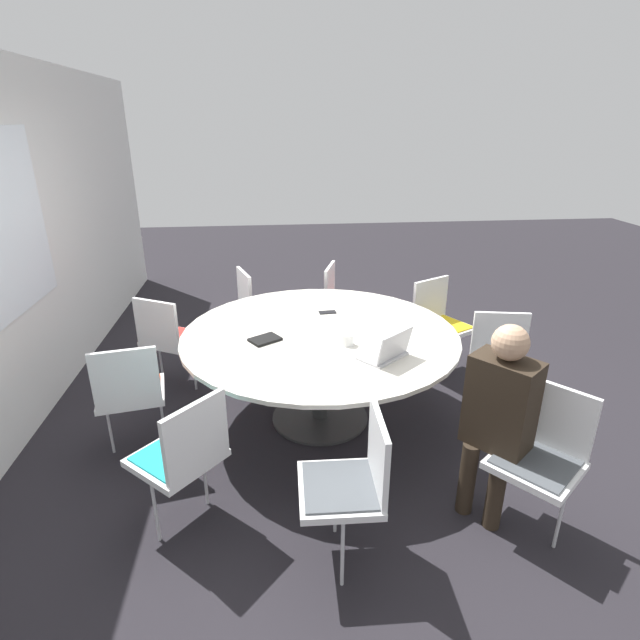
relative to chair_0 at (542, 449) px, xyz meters
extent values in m
plane|color=black|center=(1.25, 1.11, -0.53)|extent=(16.00, 16.00, 0.00)
cylinder|color=#333333|center=(1.25, 1.11, -0.52)|extent=(0.76, 0.76, 0.02)
cylinder|color=#333333|center=(1.25, 1.11, -0.16)|extent=(0.12, 0.12, 0.70)
cylinder|color=silver|center=(1.25, 1.11, 0.20)|extent=(2.07, 2.07, 0.03)
cube|color=white|center=(-0.04, 0.05, -0.07)|extent=(0.61, 0.60, 0.04)
cube|color=#4C5156|center=(-0.04, 0.05, -0.05)|extent=(0.53, 0.53, 0.01)
cube|color=white|center=(0.08, -0.10, 0.15)|extent=(0.34, 0.29, 0.40)
cylinder|color=silver|center=(-0.18, -0.06, -0.31)|extent=(0.02, 0.02, 0.44)
cylinder|color=silver|center=(0.10, 0.17, -0.31)|extent=(0.02, 0.02, 0.44)
cube|color=white|center=(1.00, -0.24, -0.07)|extent=(0.49, 0.51, 0.04)
cube|color=#4C5156|center=(1.00, -0.24, -0.05)|extent=(0.43, 0.45, 0.01)
cube|color=white|center=(1.19, -0.28, 0.15)|extent=(0.11, 0.42, 0.40)
cylinder|color=silver|center=(0.97, -0.42, -0.31)|extent=(0.02, 0.02, 0.44)
cylinder|color=silver|center=(1.03, -0.06, -0.31)|extent=(0.02, 0.02, 0.44)
cube|color=white|center=(1.91, -0.10, -0.07)|extent=(0.58, 0.59, 0.04)
cube|color=gold|center=(1.91, -0.10, -0.05)|extent=(0.51, 0.52, 0.01)
cube|color=white|center=(2.08, 0.00, 0.15)|extent=(0.23, 0.38, 0.40)
cylinder|color=silver|center=(1.99, -0.26, -0.31)|extent=(0.02, 0.02, 0.44)
cylinder|color=silver|center=(1.82, 0.06, -0.31)|extent=(0.02, 0.02, 0.44)
cube|color=white|center=(2.56, 0.69, -0.07)|extent=(0.55, 0.54, 0.04)
cube|color=red|center=(2.56, 0.69, -0.05)|extent=(0.48, 0.47, 0.01)
cube|color=white|center=(2.62, 0.87, 0.15)|extent=(0.41, 0.16, 0.40)
cylinder|color=silver|center=(2.73, 0.63, -0.31)|extent=(0.02, 0.02, 0.44)
cylinder|color=silver|center=(2.39, 0.74, -0.31)|extent=(0.02, 0.02, 0.44)
cube|color=white|center=(2.56, 1.54, -0.07)|extent=(0.55, 0.54, 0.04)
cube|color=red|center=(2.56, 1.54, -0.05)|extent=(0.48, 0.47, 0.01)
cube|color=white|center=(2.50, 1.72, 0.15)|extent=(0.41, 0.16, 0.40)
cylinder|color=silver|center=(2.73, 1.59, -0.31)|extent=(0.02, 0.02, 0.44)
cylinder|color=silver|center=(2.39, 1.48, -0.31)|extent=(0.02, 0.02, 0.44)
cube|color=white|center=(1.91, 2.32, -0.07)|extent=(0.58, 0.59, 0.04)
cube|color=red|center=(1.91, 2.32, -0.05)|extent=(0.51, 0.52, 0.01)
cube|color=white|center=(1.74, 2.41, 0.15)|extent=(0.23, 0.38, 0.40)
cylinder|color=silver|center=(2.00, 2.48, -0.31)|extent=(0.02, 0.02, 0.44)
cylinder|color=silver|center=(1.82, 2.16, -0.31)|extent=(0.02, 0.02, 0.44)
cube|color=white|center=(1.00, 2.46, -0.07)|extent=(0.50, 0.51, 0.04)
cube|color=#E04C1E|center=(1.00, 2.46, -0.05)|extent=(0.44, 0.45, 0.01)
cube|color=white|center=(0.80, 2.43, 0.15)|extent=(0.11, 0.42, 0.40)
cylinder|color=silver|center=(0.96, 2.64, -0.31)|extent=(0.02, 0.02, 0.44)
cylinder|color=silver|center=(1.03, 2.29, -0.31)|extent=(0.02, 0.02, 0.44)
cube|color=white|center=(0.23, 2.03, -0.07)|extent=(0.61, 0.61, 0.04)
cube|color=teal|center=(0.23, 2.03, -0.05)|extent=(0.54, 0.53, 0.01)
cube|color=white|center=(0.10, 1.89, 0.15)|extent=(0.33, 0.30, 0.40)
cylinder|color=silver|center=(0.10, 2.15, -0.31)|extent=(0.02, 0.02, 0.44)
cylinder|color=silver|center=(0.37, 1.91, -0.31)|extent=(0.02, 0.02, 0.44)
cube|color=white|center=(-0.12, 1.15, -0.07)|extent=(0.45, 0.43, 0.04)
cube|color=#4C5156|center=(-0.12, 1.15, -0.05)|extent=(0.40, 0.38, 0.01)
cube|color=white|center=(-0.13, 0.96, 0.15)|extent=(0.42, 0.04, 0.40)
cylinder|color=silver|center=(-0.30, 1.16, -0.31)|extent=(0.02, 0.02, 0.44)
cylinder|color=silver|center=(0.06, 1.15, -0.31)|extent=(0.02, 0.02, 0.44)
cylinder|color=#2D2319|center=(0.01, 0.22, -0.29)|extent=(0.10, 0.10, 0.48)
cylinder|color=#2D2319|center=(0.15, 0.34, -0.29)|extent=(0.10, 0.10, 0.48)
cube|color=#2D2319|center=(0.14, 0.20, 0.22)|extent=(0.42, 0.40, 0.55)
sphere|color=tan|center=(0.14, 0.20, 0.60)|extent=(0.20, 0.20, 0.20)
cube|color=silver|center=(0.80, 0.74, 0.23)|extent=(0.36, 0.38, 0.02)
cube|color=silver|center=(0.72, 0.68, 0.33)|extent=(0.24, 0.28, 0.20)
cube|color=black|center=(0.73, 0.68, 0.33)|extent=(0.21, 0.25, 0.17)
cube|color=black|center=(1.14, 1.52, 0.23)|extent=(0.24, 0.26, 0.02)
cylinder|color=white|center=(1.01, 0.94, 0.26)|extent=(0.09, 0.09, 0.08)
cube|color=black|center=(1.66, 1.01, 0.22)|extent=(0.08, 0.15, 0.01)
camera|label=1|loc=(-2.16, 1.47, 1.70)|focal=28.00mm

